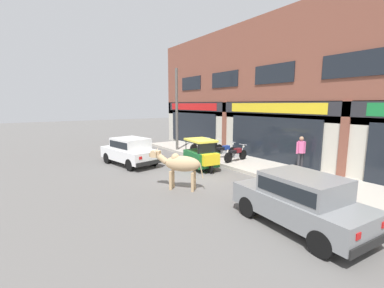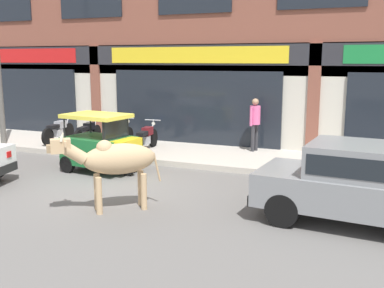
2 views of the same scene
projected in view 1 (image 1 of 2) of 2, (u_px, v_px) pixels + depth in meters
name	position (u px, v px, depth m)	size (l,w,h in m)	color
ground_plane	(196.00, 177.00, 11.55)	(90.00, 90.00, 0.00)	#605E5B
sidewalk	(252.00, 165.00, 13.55)	(19.00, 2.83, 0.16)	#B7AFA3
shop_building	(276.00, 94.00, 13.90)	(23.00, 1.40, 8.07)	brown
cow	(180.00, 164.00, 9.76)	(1.75, 1.59, 1.61)	tan
car_0	(130.00, 150.00, 13.78)	(3.81, 2.24, 1.46)	black
car_1	(300.00, 198.00, 6.71)	(3.71, 1.88, 1.46)	black
auto_rickshaw	(202.00, 157.00, 12.82)	(2.06, 1.36, 1.52)	black
motorcycle_0	(201.00, 146.00, 16.86)	(0.52, 1.81, 0.88)	black
motorcycle_1	(212.00, 148.00, 15.93)	(0.52, 1.81, 0.88)	black
motorcycle_2	(224.00, 151.00, 14.97)	(0.52, 1.81, 0.88)	black
motorcycle_3	(236.00, 154.00, 14.01)	(0.52, 1.81, 0.88)	black
pedestrian	(301.00, 149.00, 12.05)	(0.32, 0.48, 1.60)	#2D2D33
utility_pole	(177.00, 110.00, 17.26)	(0.18, 0.18, 5.43)	#595651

